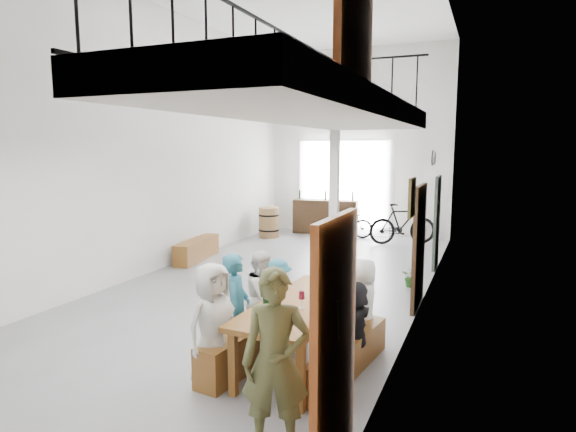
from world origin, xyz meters
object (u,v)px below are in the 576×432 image
at_px(oak_barrel, 269,222).
at_px(bench_inner, 257,340).
at_px(tasting_table, 304,308).
at_px(serving_counter, 326,217).
at_px(side_bench, 197,250).
at_px(host_standing, 276,362).
at_px(bicycle_near, 344,223).

bearing_deg(oak_barrel, bench_inner, -66.03).
relative_size(tasting_table, serving_counter, 1.17).
xyz_separation_m(side_bench, oak_barrel, (0.33, 3.25, 0.20)).
height_order(bench_inner, host_standing, host_standing).
distance_m(oak_barrel, serving_counter, 1.84).
height_order(oak_barrel, host_standing, host_standing).
relative_size(side_bench, oak_barrel, 1.94).
relative_size(tasting_table, bicycle_near, 1.39).
bearing_deg(bicycle_near, serving_counter, 37.23).
relative_size(side_bench, bicycle_near, 1.04).
height_order(bench_inner, bicycle_near, bicycle_near).
bearing_deg(host_standing, bench_inner, 102.37).
bearing_deg(oak_barrel, host_standing, -64.66).
bearing_deg(side_bench, host_standing, -51.51).
relative_size(tasting_table, bench_inner, 1.12).
xyz_separation_m(oak_barrel, host_standing, (4.29, -9.07, 0.36)).
height_order(bench_inner, side_bench, side_bench).
bearing_deg(serving_counter, oak_barrel, -140.73).
bearing_deg(tasting_table, side_bench, 137.71).
bearing_deg(bicycle_near, host_standing, 176.75).
distance_m(oak_barrel, host_standing, 10.04).
bearing_deg(oak_barrel, bicycle_near, 19.74).
bearing_deg(host_standing, tasting_table, 83.74).
bearing_deg(oak_barrel, serving_counter, 44.29).
distance_m(bench_inner, serving_counter, 9.01).
xyz_separation_m(tasting_table, side_bench, (-4.26, 4.19, -0.47)).
bearing_deg(bicycle_near, bench_inner, 172.71).
relative_size(bench_inner, serving_counter, 1.05).
bearing_deg(serving_counter, bench_inner, -82.06).
xyz_separation_m(side_bench, serving_counter, (1.64, 4.53, 0.27)).
distance_m(host_standing, bicycle_near, 10.07).
xyz_separation_m(tasting_table, serving_counter, (-2.61, 8.73, -0.19)).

